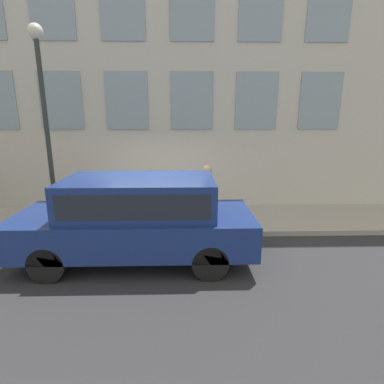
{
  "coord_description": "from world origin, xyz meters",
  "views": [
    {
      "loc": [
        -7.1,
        -0.74,
        2.99
      ],
      "look_at": [
        0.75,
        -0.94,
        1.0
      ],
      "focal_mm": 28.0,
      "sensor_mm": 36.0,
      "label": 1
    }
  ],
  "objects_px": {
    "person": "(207,188)",
    "street_lamp": "(44,105)",
    "parked_truck_navy_near": "(137,214)",
    "fire_hydrant": "(177,212)"
  },
  "relations": [
    {
      "from": "fire_hydrant",
      "to": "parked_truck_navy_near",
      "type": "distance_m",
      "value": 2.05
    },
    {
      "from": "person",
      "to": "fire_hydrant",
      "type": "bearing_deg",
      "value": -53.3
    },
    {
      "from": "person",
      "to": "street_lamp",
      "type": "bearing_deg",
      "value": -64.64
    },
    {
      "from": "fire_hydrant",
      "to": "person",
      "type": "relative_size",
      "value": 0.43
    },
    {
      "from": "person",
      "to": "parked_truck_navy_near",
      "type": "bearing_deg",
      "value": -15.28
    },
    {
      "from": "person",
      "to": "street_lamp",
      "type": "relative_size",
      "value": 0.32
    },
    {
      "from": "fire_hydrant",
      "to": "parked_truck_navy_near",
      "type": "xyz_separation_m",
      "value": [
        -1.82,
        0.76,
        0.53
      ]
    },
    {
      "from": "fire_hydrant",
      "to": "parked_truck_navy_near",
      "type": "bearing_deg",
      "value": 157.31
    },
    {
      "from": "fire_hydrant",
      "to": "parked_truck_navy_near",
      "type": "height_order",
      "value": "parked_truck_navy_near"
    },
    {
      "from": "parked_truck_navy_near",
      "to": "fire_hydrant",
      "type": "bearing_deg",
      "value": -22.69
    }
  ]
}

